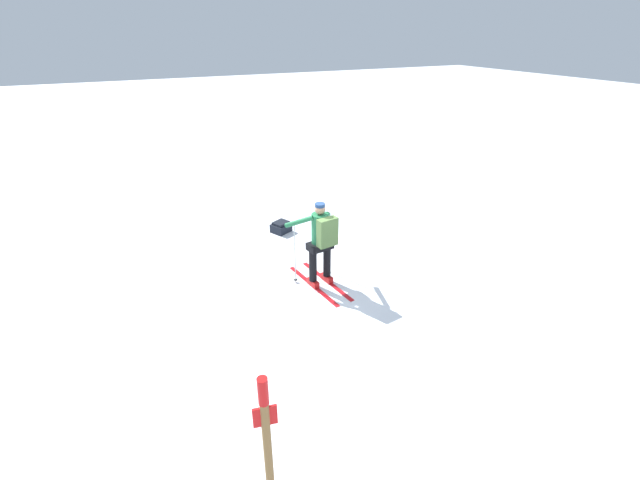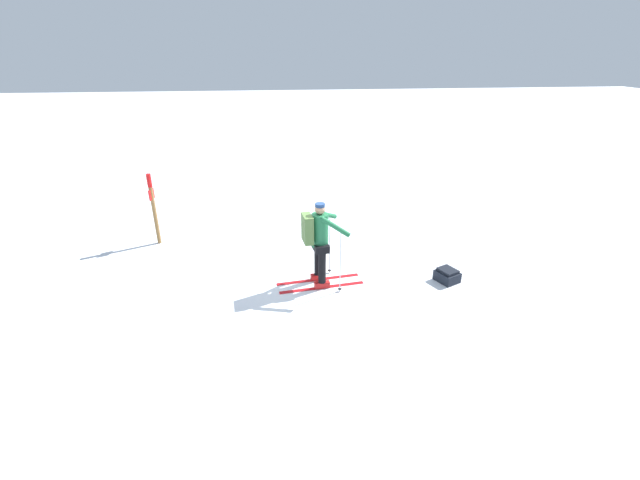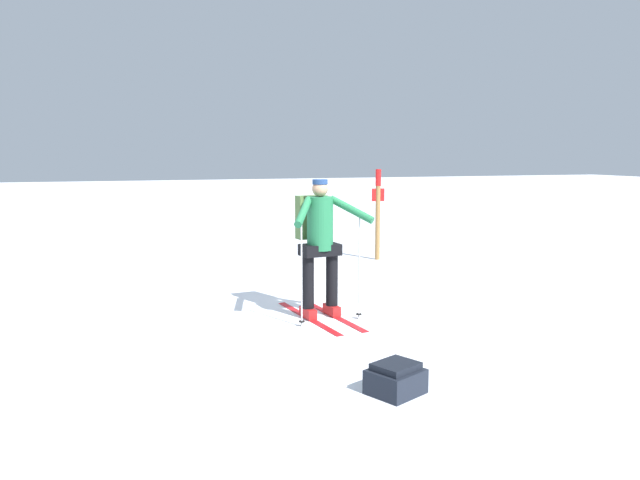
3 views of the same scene
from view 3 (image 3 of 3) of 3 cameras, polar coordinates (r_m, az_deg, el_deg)
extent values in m
plane|color=white|center=(8.23, 1.54, -6.29)|extent=(80.00, 80.00, 0.00)
cube|color=red|center=(7.90, 1.08, -6.86)|extent=(0.31, 1.70, 0.01)
cube|color=red|center=(7.88, 1.08, -6.40)|extent=(0.15, 0.31, 0.12)
cylinder|color=black|center=(7.79, 1.09, -3.42)|extent=(0.15, 0.15, 0.72)
cube|color=red|center=(7.76, -1.10, -7.13)|extent=(0.31, 1.70, 0.01)
cube|color=red|center=(7.74, -1.10, -6.66)|extent=(0.15, 0.31, 0.12)
cylinder|color=black|center=(7.65, -1.11, -3.63)|extent=(0.15, 0.15, 0.72)
cube|color=black|center=(7.65, 0.00, -0.89)|extent=(0.51, 0.33, 0.14)
cylinder|color=#1E663D|center=(7.61, 0.00, 1.53)|extent=(0.32, 0.32, 0.65)
sphere|color=tan|center=(7.57, 0.00, 4.71)|extent=(0.20, 0.20, 0.20)
cylinder|color=navy|center=(7.57, 0.00, 5.34)|extent=(0.19, 0.19, 0.06)
cube|color=#4C6B38|center=(7.82, -0.78, 2.11)|extent=(0.40, 0.21, 0.54)
cylinder|color=#B2B7BC|center=(7.60, 3.60, -2.48)|extent=(0.02, 0.02, 1.30)
cylinder|color=black|center=(7.73, 3.56, -6.78)|extent=(0.07, 0.07, 0.01)
cylinder|color=#1E663D|center=(7.55, 2.91, 2.79)|extent=(0.48, 0.47, 0.33)
cylinder|color=#B2B7BC|center=(7.26, -1.70, -2.96)|extent=(0.02, 0.02, 1.30)
cylinder|color=black|center=(7.39, -1.68, -7.45)|extent=(0.07, 0.07, 0.01)
cylinder|color=#1E663D|center=(7.26, -1.53, 2.60)|extent=(0.37, 0.55, 0.33)
cube|color=black|center=(5.45, 6.92, -12.73)|extent=(0.54, 0.52, 0.21)
cube|color=black|center=(5.41, 6.95, -11.40)|extent=(0.45, 0.42, 0.06)
cylinder|color=olive|center=(11.88, 5.31, 2.31)|extent=(0.09, 0.09, 1.72)
cylinder|color=red|center=(11.83, 5.35, 5.71)|extent=(0.10, 0.10, 0.31)
cube|color=red|center=(11.85, 5.33, 4.13)|extent=(0.24, 0.07, 0.24)
camera|label=1|loc=(14.98, 3.86, 17.84)|focal=24.00mm
camera|label=2|loc=(9.74, -52.30, 18.97)|focal=24.00mm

